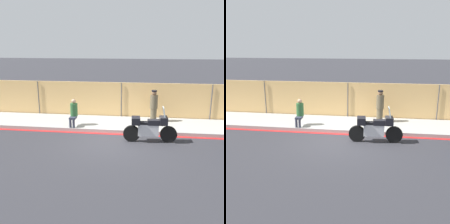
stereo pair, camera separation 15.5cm
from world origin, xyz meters
TOP-DOWN VIEW (x-y plane):
  - ground_plane at (0.00, 0.00)m, footprint 120.00×120.00m
  - sidewalk at (0.00, 2.23)m, footprint 35.41×2.43m
  - curb_paint_stripe at (0.00, 0.93)m, footprint 35.41×0.18m
  - storefront_fence at (0.00, 3.54)m, footprint 33.64×0.17m
  - motorcycle at (1.53, 0.16)m, footprint 2.30×0.58m
  - officer_standing at (1.75, 2.67)m, footprint 0.39×0.39m
  - person_seated_on_curb at (-2.17, 1.49)m, footprint 0.36×0.67m

SIDE VIEW (x-z plane):
  - ground_plane at x=0.00m, z-range 0.00..0.00m
  - curb_paint_stripe at x=0.00m, z-range 0.00..0.01m
  - sidewalk at x=0.00m, z-range 0.00..0.17m
  - motorcycle at x=1.53m, z-range -0.15..1.41m
  - person_seated_on_curb at x=-2.17m, z-range 0.25..1.57m
  - officer_standing at x=1.75m, z-range 0.19..1.83m
  - storefront_fence at x=0.00m, z-range 0.00..2.06m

